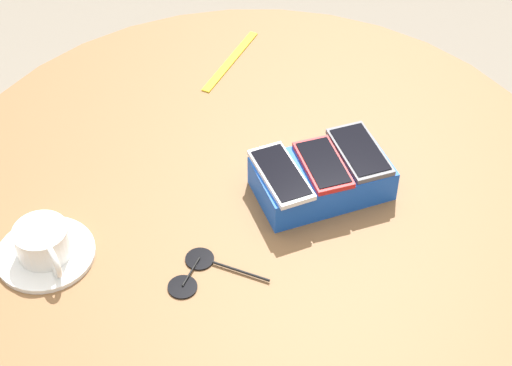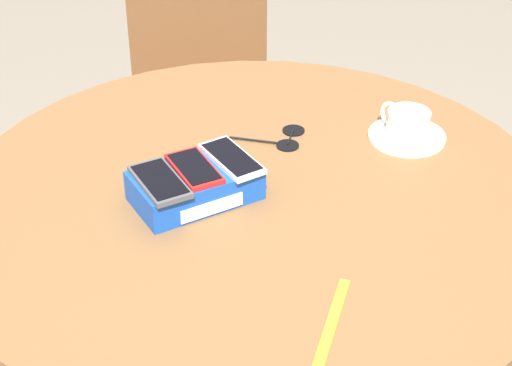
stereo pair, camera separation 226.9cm
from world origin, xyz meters
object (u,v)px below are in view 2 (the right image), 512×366
Objects in this scene: phone_gray at (160,181)px; chair_near_window at (204,90)px; coffee_cup at (407,122)px; round_table at (256,236)px; phone_box at (195,185)px; phone_red at (194,169)px; lanyard_strap at (331,326)px; saucer at (407,136)px; sunglasses at (287,138)px; phone_white at (232,158)px.

phone_gray is 1.03m from chair_near_window.
round_table is at bearing -162.17° from coffee_cup.
coffee_cup is at bearing 12.60° from phone_box.
chair_near_window is (-0.24, 0.82, -0.30)m from coffee_cup.
coffee_cup is at bearing -73.86° from chair_near_window.
phone_gray is 0.07m from phone_red.
lanyard_strap is (0.01, -0.36, 0.10)m from round_table.
phone_box is at bearing -167.77° from saucer.
sunglasses is at bearing 56.84° from round_table.
phone_red is 0.87× the size of saucer.
saucer reaches higher than round_table.
phone_white is at bearing -168.09° from saucer.
saucer is at bearing 11.91° from phone_white.
phone_red is (0.06, 0.02, -0.00)m from phone_gray.
saucer is at bearing -65.33° from coffee_cup.
chair_near_window reaches higher than sunglasses.
sunglasses reaches higher than lanyard_strap.
saucer is 0.99× the size of sunglasses.
phone_red is 0.99m from chair_near_window.
phone_red is 0.89× the size of phone_white.
chair_near_window is (0.10, 0.92, -0.17)m from round_table.
chair_near_window is (0.27, 0.94, -0.33)m from phone_gray.
phone_box is 0.46m from coffee_cup.
chair_near_window reaches higher than saucer.
phone_red reaches higher than lanyard_strap.
round_table is at bearing -4.66° from phone_box.
chair_near_window is (0.09, 1.29, -0.27)m from lanyard_strap.
phone_white is at bearing 97.29° from lanyard_strap.
saucer is at bearing 11.98° from phone_red.
sunglasses is at bearing 32.48° from phone_gray.
round_table is at bearing -96.23° from chair_near_window.
chair_near_window reaches higher than coffee_cup.
round_table is at bearing 4.44° from phone_gray.
phone_white is (-0.04, 0.03, 0.16)m from round_table.
phone_box is (-0.11, 0.01, 0.13)m from round_table.
phone_box reaches higher than saucer.
phone_box is 0.27m from sunglasses.
phone_gray reaches higher than round_table.
saucer is 0.03m from coffee_cup.
phone_white is 0.71× the size of lanyard_strap.
saucer is at bearing -73.83° from chair_near_window.
lanyard_strap is 1.32m from chair_near_window.
phone_box is at bearing -102.87° from chair_near_window.
phone_box is at bearing -167.40° from coffee_cup.
phone_white is at bearing -167.65° from coffee_cup.
sunglasses is at bearing 165.41° from saucer.
round_table is 0.17m from phone_white.
chair_near_window is (-0.01, 0.76, -0.27)m from sunglasses.
phone_white reaches higher than round_table.
round_table is 0.24m from phone_gray.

